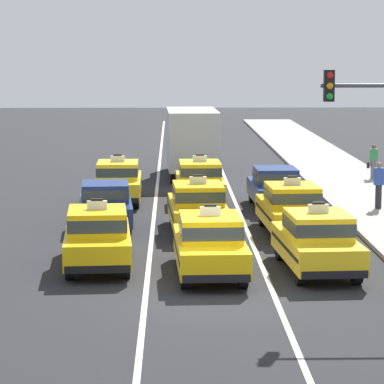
# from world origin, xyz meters

# --- Properties ---
(ground_plane) EXTENTS (160.00, 160.00, 0.00)m
(ground_plane) POSITION_xyz_m (0.00, 0.00, 0.00)
(ground_plane) COLOR #232326
(lane_stripe_left_center) EXTENTS (0.14, 80.00, 0.01)m
(lane_stripe_left_center) POSITION_xyz_m (-1.60, 20.00, 0.00)
(lane_stripe_left_center) COLOR silver
(lane_stripe_left_center) RESTS_ON ground
(lane_stripe_center_right) EXTENTS (0.14, 80.00, 0.01)m
(lane_stripe_center_right) POSITION_xyz_m (1.60, 20.00, 0.00)
(lane_stripe_center_right) COLOR silver
(lane_stripe_center_right) RESTS_ON ground
(sidewalk_curb) EXTENTS (4.00, 90.00, 0.15)m
(sidewalk_curb) POSITION_xyz_m (7.20, 15.00, 0.07)
(sidewalk_curb) COLOR #9E9993
(sidewalk_curb) RESTS_ON ground
(taxi_left_nearest) EXTENTS (2.11, 4.67, 1.96)m
(taxi_left_nearest) POSITION_xyz_m (-3.03, 3.24, 0.88)
(taxi_left_nearest) COLOR black
(taxi_left_nearest) RESTS_ON ground
(sedan_left_second) EXTENTS (2.07, 4.42, 1.58)m
(sedan_left_second) POSITION_xyz_m (-3.21, 9.31, 0.85)
(sedan_left_second) COLOR black
(sedan_left_second) RESTS_ON ground
(taxi_left_third) EXTENTS (1.90, 4.59, 1.96)m
(taxi_left_third) POSITION_xyz_m (-3.09, 14.92, 0.88)
(taxi_left_third) COLOR black
(taxi_left_third) RESTS_ON ground
(taxi_center_nearest) EXTENTS (1.97, 4.62, 1.96)m
(taxi_center_nearest) POSITION_xyz_m (0.08, 2.16, 0.88)
(taxi_center_nearest) COLOR black
(taxi_center_nearest) RESTS_ON ground
(taxi_center_second) EXTENTS (2.02, 4.64, 1.96)m
(taxi_center_second) POSITION_xyz_m (-0.08, 8.44, 0.88)
(taxi_center_second) COLOR black
(taxi_center_second) RESTS_ON ground
(taxi_center_third) EXTENTS (1.91, 4.60, 1.96)m
(taxi_center_third) POSITION_xyz_m (0.17, 14.91, 0.88)
(taxi_center_third) COLOR black
(taxi_center_third) RESTS_ON ground
(box_truck_center_fourth) EXTENTS (2.44, 7.02, 3.27)m
(box_truck_center_fourth) POSITION_xyz_m (-0.00, 22.88, 1.78)
(box_truck_center_fourth) COLOR black
(box_truck_center_fourth) RESTS_ON ground
(taxi_right_nearest) EXTENTS (2.07, 4.66, 1.96)m
(taxi_right_nearest) POSITION_xyz_m (3.04, 2.51, 0.88)
(taxi_right_nearest) COLOR black
(taxi_right_nearest) RESTS_ON ground
(taxi_right_second) EXTENTS (2.00, 4.63, 1.96)m
(taxi_right_second) POSITION_xyz_m (3.02, 8.09, 0.88)
(taxi_right_second) COLOR black
(taxi_right_second) RESTS_ON ground
(sedan_right_third) EXTENTS (1.87, 4.35, 1.58)m
(sedan_right_third) POSITION_xyz_m (3.04, 13.44, 0.85)
(sedan_right_third) COLOR black
(sedan_right_third) RESTS_ON ground
(pedestrian_near_crosswalk) EXTENTS (0.47, 0.24, 1.59)m
(pedestrian_near_crosswalk) POSITION_xyz_m (8.37, 20.97, 0.94)
(pedestrian_near_crosswalk) COLOR slate
(pedestrian_near_crosswalk) RESTS_ON sidewalk_curb
(pedestrian_far_corner) EXTENTS (0.36, 0.24, 1.74)m
(pedestrian_far_corner) POSITION_xyz_m (6.82, 12.39, 1.04)
(pedestrian_far_corner) COLOR #23232D
(pedestrian_far_corner) RESTS_ON sidewalk_curb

